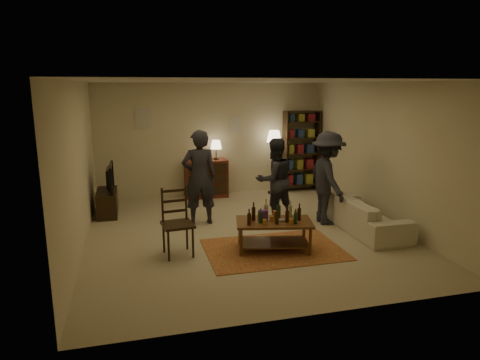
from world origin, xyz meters
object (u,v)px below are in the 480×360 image
object	(u,v)px
dining_chair	(176,219)
person_left	(199,177)
dresser	(207,177)
tv_stand	(107,196)
bookshelf	(301,150)
floor_lamp	(274,141)
coffee_table	(274,225)
person_by_sofa	(328,178)
sofa	(364,214)
person_right	(274,180)

from	to	relation	value
dining_chair	person_left	xyz separation A→B (m)	(0.61, 1.44, 0.34)
dresser	tv_stand	bearing A→B (deg)	-157.93
bookshelf	floor_lamp	bearing A→B (deg)	-170.37
coffee_table	dining_chair	distance (m)	1.56
coffee_table	floor_lamp	bearing A→B (deg)	71.13
dining_chair	floor_lamp	world-z (taller)	floor_lamp
dresser	person_by_sofa	distance (m)	3.23
coffee_table	bookshelf	bearing A→B (deg)	61.85
coffee_table	tv_stand	size ratio (longest dim) A/B	1.25
sofa	person_by_sofa	distance (m)	0.94
sofa	person_left	bearing A→B (deg)	68.66
bookshelf	floor_lamp	distance (m)	0.83
dresser	person_right	distance (m)	2.37
coffee_table	person_right	xyz separation A→B (m)	(0.53, 1.52, 0.39)
tv_stand	sofa	xyz separation A→B (m)	(4.64, -2.20, -0.08)
floor_lamp	person_right	xyz separation A→B (m)	(-0.70, -2.08, -0.50)
tv_stand	dresser	xyz separation A→B (m)	(2.25, 0.91, 0.09)
person_left	person_by_sofa	distance (m)	2.45
coffee_table	person_right	bearing A→B (deg)	70.90
sofa	bookshelf	bearing A→B (deg)	-0.82
floor_lamp	dresser	bearing A→B (deg)	177.83
dining_chair	bookshelf	size ratio (longest dim) A/B	0.54
coffee_table	person_by_sofa	size ratio (longest dim) A/B	0.74
sofa	coffee_table	bearing A→B (deg)	105.73
bookshelf	person_by_sofa	xyz separation A→B (m)	(-0.55, -2.65, -0.14)
person_left	person_right	world-z (taller)	person_left
tv_stand	floor_lamp	bearing A→B (deg)	12.22
sofa	person_left	xyz separation A→B (m)	(-2.88, 1.12, 0.61)
tv_stand	floor_lamp	xyz separation A→B (m)	(3.92, 0.85, 0.93)
coffee_table	bookshelf	xyz separation A→B (m)	(2.00, 3.73, 0.61)
person_left	person_right	size ratio (longest dim) A/B	1.11
tv_stand	person_right	xyz separation A→B (m)	(3.22, -1.23, 0.44)
person_by_sofa	person_left	bearing A→B (deg)	78.24
dresser	floor_lamp	world-z (taller)	floor_lamp
dining_chair	sofa	bearing A→B (deg)	-1.21
bookshelf	person_by_sofa	world-z (taller)	bookshelf
tv_stand	floor_lamp	world-z (taller)	floor_lamp
coffee_table	dresser	xyz separation A→B (m)	(-0.44, 3.66, 0.05)
dining_chair	coffee_table	bearing A→B (deg)	-15.13
tv_stand	person_by_sofa	distance (m)	4.50
bookshelf	sofa	xyz separation A→B (m)	(-0.05, -3.18, -0.73)
tv_stand	person_right	world-z (taller)	person_right
person_left	person_right	xyz separation A→B (m)	(1.46, -0.15, -0.09)
sofa	tv_stand	bearing A→B (deg)	64.66
dining_chair	person_by_sofa	bearing A→B (deg)	9.44
dresser	sofa	distance (m)	3.93
dining_chair	floor_lamp	xyz separation A→B (m)	(2.76, 3.36, 0.74)
dresser	bookshelf	bearing A→B (deg)	1.57
coffee_table	person_by_sofa	world-z (taller)	person_by_sofa
dining_chair	tv_stand	xyz separation A→B (m)	(-1.16, 2.51, -0.19)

